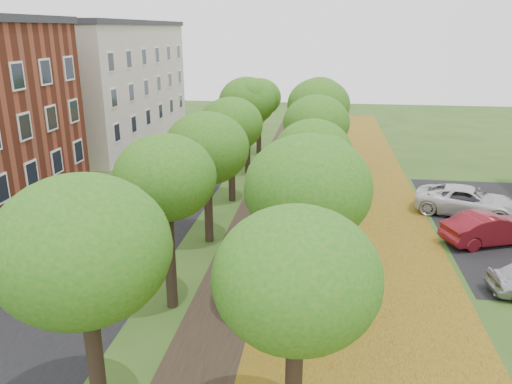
% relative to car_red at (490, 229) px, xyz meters
% --- Properties ---
extents(street_asphalt, '(8.00, 70.00, 0.01)m').
position_rel_car_red_xyz_m(street_asphalt, '(-18.50, 1.46, -0.74)').
color(street_asphalt, black).
rests_on(street_asphalt, ground).
extents(footpath, '(3.20, 70.00, 0.01)m').
position_rel_car_red_xyz_m(footpath, '(-11.00, 1.46, -0.74)').
color(footpath, black).
rests_on(footpath, ground).
extents(leaf_verge, '(7.50, 70.00, 0.01)m').
position_rel_car_red_xyz_m(leaf_verge, '(-6.00, 1.46, -0.74)').
color(leaf_verge, olive).
rests_on(leaf_verge, ground).
extents(tree_row_west, '(3.82, 33.82, 6.36)m').
position_rel_car_red_xyz_m(tree_row_west, '(-13.20, 1.46, 3.95)').
color(tree_row_west, black).
rests_on(tree_row_west, ground).
extents(tree_row_east, '(3.82, 33.82, 6.36)m').
position_rel_car_red_xyz_m(tree_row_east, '(-8.40, 1.46, 3.95)').
color(tree_row_east, black).
rests_on(tree_row_east, ground).
extents(building_cream, '(10.30, 20.30, 10.40)m').
position_rel_car_red_xyz_m(building_cream, '(-28.00, 19.46, 4.46)').
color(building_cream, beige).
rests_on(building_cream, ground).
extents(car_red, '(4.79, 3.15, 1.49)m').
position_rel_car_red_xyz_m(car_red, '(0.00, 0.00, 0.00)').
color(car_red, maroon).
rests_on(car_red, ground).
extents(car_grey, '(4.62, 2.70, 1.26)m').
position_rel_car_red_xyz_m(car_grey, '(0.00, 3.71, -0.12)').
color(car_grey, '#36353A').
rests_on(car_grey, ground).
extents(car_white, '(6.04, 4.09, 1.54)m').
position_rel_car_red_xyz_m(car_white, '(0.00, 3.91, 0.02)').
color(car_white, silver).
rests_on(car_white, ground).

